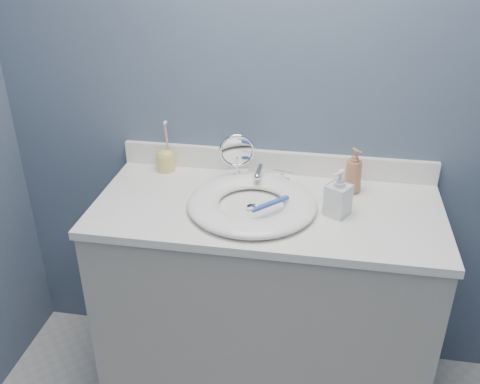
% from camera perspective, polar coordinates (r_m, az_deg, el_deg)
% --- Properties ---
extents(back_wall, '(2.20, 0.02, 2.40)m').
position_cam_1_polar(back_wall, '(2.00, 4.16, 10.48)').
color(back_wall, '#49586E').
rests_on(back_wall, ground).
extents(vanity_cabinet, '(1.20, 0.55, 0.85)m').
position_cam_1_polar(vanity_cabinet, '(2.14, 2.63, -12.06)').
color(vanity_cabinet, '#A7A299').
rests_on(vanity_cabinet, ground).
extents(countertop, '(1.22, 0.57, 0.03)m').
position_cam_1_polar(countertop, '(1.89, 2.92, -1.81)').
color(countertop, white).
rests_on(countertop, vanity_cabinet).
extents(backsplash, '(1.22, 0.02, 0.09)m').
position_cam_1_polar(backsplash, '(2.09, 3.86, 3.19)').
color(backsplash, white).
rests_on(backsplash, countertop).
extents(basin, '(0.45, 0.45, 0.04)m').
position_cam_1_polar(basin, '(1.85, 1.29, -1.22)').
color(basin, white).
rests_on(basin, countertop).
extents(drain, '(0.04, 0.04, 0.01)m').
position_cam_1_polar(drain, '(1.86, 1.28, -1.63)').
color(drain, silver).
rests_on(drain, countertop).
extents(faucet, '(0.25, 0.13, 0.07)m').
position_cam_1_polar(faucet, '(2.02, 2.13, 1.71)').
color(faucet, silver).
rests_on(faucet, countertop).
extents(makeup_mirror, '(0.13, 0.07, 0.19)m').
position_cam_1_polar(makeup_mirror, '(1.99, -0.34, 3.84)').
color(makeup_mirror, silver).
rests_on(makeup_mirror, countertop).
extents(soap_bottle_amber, '(0.09, 0.09, 0.17)m').
position_cam_1_polar(soap_bottle_amber, '(1.97, 12.01, 2.24)').
color(soap_bottle_amber, '#A56F4A').
rests_on(soap_bottle_amber, countertop).
extents(soap_bottle_clear, '(0.10, 0.10, 0.16)m').
position_cam_1_polar(soap_bottle_clear, '(1.81, 10.47, -0.08)').
color(soap_bottle_clear, silver).
rests_on(soap_bottle_clear, countertop).
extents(toothbrush_holder, '(0.07, 0.07, 0.21)m').
position_cam_1_polar(toothbrush_holder, '(2.12, -7.94, 3.47)').
color(toothbrush_holder, '#DACA6D').
rests_on(toothbrush_holder, countertop).
extents(toothbrush_lying, '(0.13, 0.14, 0.02)m').
position_cam_1_polar(toothbrush_lying, '(1.79, 3.06, -1.33)').
color(toothbrush_lying, '#3153B0').
rests_on(toothbrush_lying, basin).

